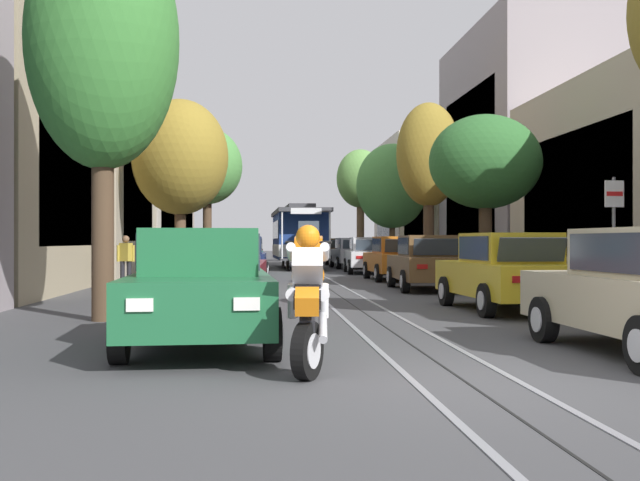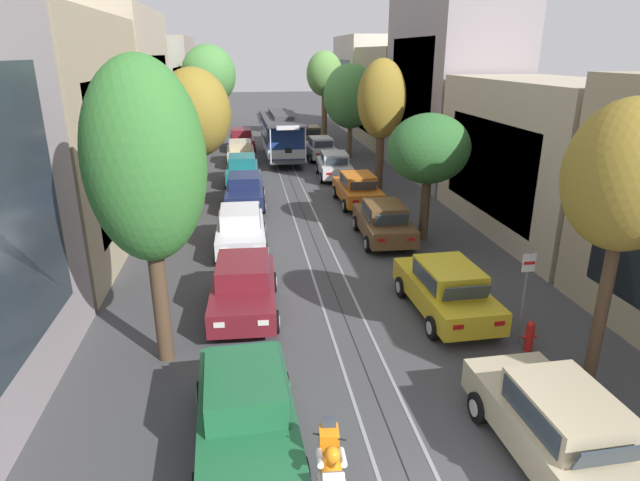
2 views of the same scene
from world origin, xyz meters
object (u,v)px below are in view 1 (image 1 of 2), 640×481
street_tree_kerb_left_near (103,43)px  street_tree_kerb_left_mid (207,167)px  parked_car_teal_fifth_left (241,255)px  cable_car_trolley (299,236)px  parked_car_beige_sixth_left (242,253)px  parked_car_brown_far_right (339,251)px  parked_car_maroon_far_left (246,252)px  parked_car_white_mid_left (228,263)px  parked_car_green_near_left (200,287)px  street_tree_kerb_right_mid (429,157)px  parked_car_maroon_second_left (221,271)px  parked_car_brown_mid_right (428,262)px  street_tree_kerb_right_fourth (392,186)px  fire_hydrant (628,298)px  parked_car_yellow_second_right (507,272)px  parked_car_white_sixth_right (352,253)px  pedestrian_on_left_pavement (126,258)px  street_tree_kerb_left_second (180,158)px  parked_car_navy_fourth_left (241,258)px  parked_car_orange_fourth_right (397,258)px  street_sign_post (614,231)px  motorcycle_with_rider (308,291)px  street_tree_kerb_right_far (360,180)px  street_tree_kerb_right_second (485,163)px  parked_car_white_fifth_right (368,255)px

street_tree_kerb_left_near → street_tree_kerb_left_mid: bearing=90.3°
parked_car_teal_fifth_left → cable_car_trolley: 7.89m
parked_car_beige_sixth_left → parked_car_brown_far_right: bearing=51.3°
parked_car_maroon_far_left → parked_car_white_mid_left: bearing=-90.3°
parked_car_green_near_left → street_tree_kerb_right_mid: (7.61, 19.91, 4.03)m
parked_car_brown_far_right → parked_car_maroon_second_left: bearing=-100.8°
street_tree_kerb_left_near → parked_car_brown_mid_right: bearing=46.0°
street_tree_kerb_right_fourth → fire_hydrant: (-0.61, -27.05, -3.90)m
parked_car_yellow_second_right → parked_car_white_sixth_right: (-0.20, 24.33, 0.00)m
parked_car_maroon_far_left → cable_car_trolley: 5.24m
parked_car_green_near_left → pedestrian_on_left_pavement: (-3.33, 13.57, 0.10)m
parked_car_green_near_left → parked_car_maroon_second_left: same height
fire_hydrant → street_tree_kerb_right_mid: bearing=88.7°
parked_car_yellow_second_right → street_tree_kerb_left_second: size_ratio=0.66×
parked_car_white_sixth_right → street_tree_kerb_left_second: bearing=-125.1°
parked_car_navy_fourth_left → fire_hydrant: (7.10, -14.81, -0.38)m
parked_car_orange_fourth_right → street_sign_post: bearing=-84.1°
parked_car_orange_fourth_right → street_tree_kerb_left_second: (-7.86, 1.23, 3.70)m
parked_car_white_mid_left → motorcycle_with_rider: size_ratio=2.31×
parked_car_maroon_second_left → parked_car_beige_sixth_left: (-0.06, 22.35, 0.00)m
parked_car_brown_far_right → street_tree_kerb_left_mid: 9.34m
parked_car_navy_fourth_left → street_tree_kerb_right_far: size_ratio=0.59×
parked_car_navy_fourth_left → street_tree_kerb_right_fourth: 14.88m
pedestrian_on_left_pavement → fire_hydrant: size_ratio=1.89×
parked_car_teal_fifth_left → cable_car_trolley: (2.84, 7.31, 0.86)m
parked_car_yellow_second_right → parked_car_brown_far_right: bearing=90.4°
street_tree_kerb_right_second → pedestrian_on_left_pavement: 11.25m
parked_car_white_fifth_right → street_tree_kerb_right_fourth: size_ratio=0.67×
parked_car_navy_fourth_left → parked_car_yellow_second_right: same height
parked_car_yellow_second_right → street_tree_kerb_left_mid: street_tree_kerb_left_mid is taller
parked_car_white_mid_left → parked_car_brown_far_right: 24.65m
parked_car_navy_fourth_left → street_tree_kerb_right_second: 9.84m
parked_car_brown_mid_right → pedestrian_on_left_pavement: bearing=166.3°
fire_hydrant → parked_car_white_mid_left: bearing=129.9°
parked_car_orange_fourth_right → fire_hydrant: 14.43m
parked_car_beige_sixth_left → parked_car_white_fifth_right: size_ratio=0.99×
parked_car_green_near_left → parked_car_maroon_second_left: (-0.01, 5.77, 0.00)m
parked_car_beige_sixth_left → street_sign_post: bearing=-74.0°
motorcycle_with_rider → parked_car_orange_fourth_right: bearing=76.8°
parked_car_maroon_second_left → parked_car_yellow_second_right: size_ratio=1.00×
parked_car_white_mid_left → street_tree_kerb_right_fourth: street_tree_kerb_right_fourth is taller
parked_car_green_near_left → pedestrian_on_left_pavement: pedestrian_on_left_pavement is taller
parked_car_maroon_far_left → street_tree_kerb_left_near: 30.97m
parked_car_navy_fourth_left → parked_car_orange_fourth_right: size_ratio=1.00×
parked_car_white_mid_left → pedestrian_on_left_pavement: 4.00m
parked_car_maroon_far_left → parked_car_orange_fourth_right: bearing=-71.6°
parked_car_white_fifth_right → cable_car_trolley: size_ratio=0.48×
parked_car_beige_sixth_left → street_tree_kerb_right_second: 18.61m
street_tree_kerb_right_far → parked_car_white_fifth_right: bearing=-96.4°
parked_car_maroon_second_left → parked_car_navy_fourth_left: 11.55m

